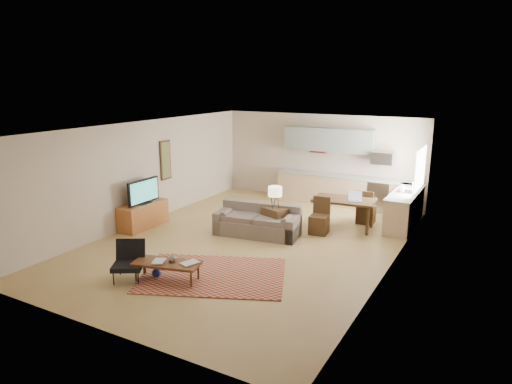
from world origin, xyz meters
The scene contains 25 objects.
room centered at (0.00, 0.00, 1.35)m, with size 9.00×9.00×9.00m.
kitchen_counter_back centered at (0.90, 4.18, 0.46)m, with size 4.26×0.64×0.92m, color tan, non-canonical shape.
kitchen_counter_right centered at (2.93, 3.00, 0.46)m, with size 0.64×2.26×0.92m, color tan, non-canonical shape.
kitchen_range centered at (2.00, 4.18, 0.45)m, with size 0.62×0.62×0.90m, color #A5A8AD.
kitchen_microwave centered at (2.00, 4.20, 1.55)m, with size 0.62×0.40×0.35m, color #A5A8AD.
upper_cabinets centered at (0.30, 4.33, 1.95)m, with size 2.80×0.34×0.70m, color gray.
window_right centered at (3.23, 3.00, 1.55)m, with size 0.02×1.40×1.05m, color white.
wall_art_left centered at (-3.21, 0.90, 1.55)m, with size 0.06×0.42×1.10m, color olive, non-canonical shape.
triptych centered at (-0.10, 4.47, 1.75)m, with size 1.70×0.04×0.50m, color beige, non-canonical shape.
rug centered at (0.31, -2.01, 0.01)m, with size 2.77×1.92×0.02m, color maroon.
sofa centered at (-0.08, 0.51, 0.37)m, with size 2.14×0.93×0.74m, color #64564D, non-canonical shape.
coffee_table centered at (-0.31, -2.63, 0.19)m, with size 1.28×0.51×0.39m, color #4B2815, non-canonical shape.
book_a centered at (-0.55, -2.74, 0.39)m, with size 0.32×0.36×0.03m, color maroon.
book_b centered at (0.00, -2.44, 0.39)m, with size 0.33×0.38×0.02m, color navy.
vase centered at (-0.23, -2.55, 0.46)m, with size 0.19×0.19×0.16m, color black.
armchair centered at (-0.99, -2.95, 0.37)m, with size 0.65×0.65×0.74m, color black, non-canonical shape.
tv_credenza centered at (-2.96, -0.37, 0.32)m, with size 0.53×1.39×0.64m, color #975328, non-canonical shape.
tv centered at (-2.91, -0.37, 0.96)m, with size 0.11×1.07×0.64m, color black, non-canonical shape.
console_table centered at (0.29, 0.73, 0.35)m, with size 0.59×0.40×0.69m, color #362314, non-canonical shape.
table_lamp centered at (0.29, 0.73, 0.97)m, with size 0.34×0.34×0.55m, color beige, non-canonical shape.
dining_table centered at (1.60, 2.06, 0.39)m, with size 1.54×0.88×0.78m, color #362314, non-canonical shape.
dining_chair_near centered at (1.21, 1.35, 0.46)m, with size 0.44×0.46×0.91m, color #362314, non-canonical shape.
dining_chair_far centered at (1.99, 2.77, 0.46)m, with size 0.44×0.46×0.92m, color #362314, non-canonical shape.
laptop centered at (1.91, 1.95, 0.90)m, with size 0.33×0.25×0.25m, color #A5A8AD, non-canonical shape.
soap_bottle centered at (2.83, 3.01, 1.02)m, with size 0.09×0.09×0.19m, color beige.
Camera 1 is at (5.06, -8.85, 3.74)m, focal length 32.00 mm.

